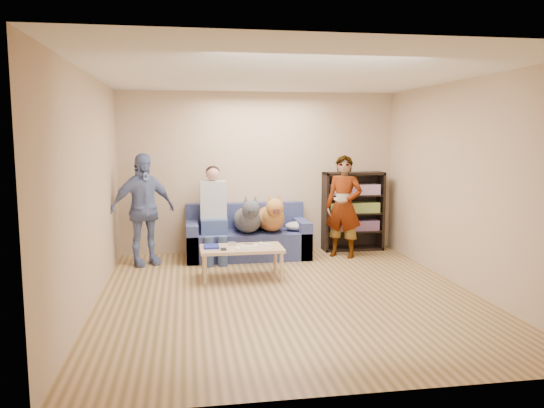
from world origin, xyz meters
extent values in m
plane|color=brown|center=(0.00, 0.00, 0.00)|extent=(5.00, 5.00, 0.00)
plane|color=white|center=(0.00, 0.00, 2.60)|extent=(5.00, 5.00, 0.00)
plane|color=tan|center=(0.00, 2.50, 1.30)|extent=(4.50, 0.00, 4.50)
plane|color=tan|center=(0.00, -2.50, 1.30)|extent=(4.50, 0.00, 4.50)
plane|color=tan|center=(-2.25, 0.00, 1.30)|extent=(0.00, 5.00, 5.00)
plane|color=tan|center=(2.25, 0.00, 1.30)|extent=(0.00, 5.00, 5.00)
ellipsoid|color=#A9A8AD|center=(0.52, 1.95, 0.49)|extent=(0.38, 0.33, 0.13)
imported|color=gray|center=(1.25, 1.85, 0.80)|extent=(0.70, 0.64, 1.60)
imported|color=#717FB5|center=(-1.82, 1.83, 0.83)|extent=(1.05, 0.78, 1.65)
cube|color=white|center=(1.05, 1.65, 0.95)|extent=(0.06, 0.11, 0.03)
cube|color=navy|center=(-0.87, 0.91, 0.43)|extent=(0.20, 0.26, 0.03)
cube|color=silver|center=(-0.42, 0.76, 0.43)|extent=(0.26, 0.20, 0.02)
cube|color=#B7B493|center=(-0.39, 0.78, 0.44)|extent=(0.22, 0.17, 0.01)
cube|color=#A9A9AE|center=(-0.59, 0.98, 0.45)|extent=(0.11, 0.06, 0.05)
cube|color=white|center=(-0.19, 0.96, 0.43)|extent=(0.04, 0.13, 0.03)
cube|color=white|center=(-0.11, 0.88, 0.43)|extent=(0.09, 0.06, 0.03)
cylinder|color=white|center=(-0.27, 0.84, 0.43)|extent=(0.07, 0.07, 0.02)
cylinder|color=white|center=(-0.27, 0.92, 0.43)|extent=(0.07, 0.07, 0.02)
cylinder|color=orange|center=(-0.49, 0.70, 0.42)|extent=(0.13, 0.06, 0.01)
cylinder|color=black|center=(-0.35, 1.04, 0.42)|extent=(0.13, 0.08, 0.01)
cube|color=black|center=(-0.72, 0.74, 0.43)|extent=(0.07, 0.12, 0.02)
cube|color=#515B93|center=(-0.25, 2.05, 0.21)|extent=(1.90, 0.85, 0.42)
cube|color=#515B93|center=(-0.25, 2.38, 0.62)|extent=(1.90, 0.18, 0.40)
cube|color=#515B93|center=(-1.11, 2.05, 0.29)|extent=(0.18, 0.85, 0.58)
cube|color=#515B93|center=(0.61, 2.05, 0.29)|extent=(0.18, 0.85, 0.58)
cube|color=#3A5880|center=(-0.78, 1.97, 0.53)|extent=(0.40, 0.38, 0.22)
cylinder|color=#3D5486|center=(-0.88, 1.55, 0.21)|extent=(0.14, 0.14, 0.47)
cylinder|color=#3A5480|center=(-0.68, 1.55, 0.21)|extent=(0.14, 0.14, 0.47)
cube|color=silver|center=(-0.78, 2.07, 0.92)|extent=(0.40, 0.24, 0.58)
sphere|color=tan|center=(-0.78, 2.07, 1.32)|extent=(0.21, 0.21, 0.21)
ellipsoid|color=black|center=(-0.78, 2.10, 1.35)|extent=(0.22, 0.22, 0.19)
ellipsoid|color=#4A4B54|center=(-0.27, 1.98, 0.61)|extent=(0.43, 0.90, 0.37)
sphere|color=#52535E|center=(-0.27, 1.65, 0.69)|extent=(0.32, 0.32, 0.32)
sphere|color=#45474E|center=(-0.27, 1.48, 0.84)|extent=(0.26, 0.26, 0.26)
cube|color=black|center=(-0.27, 1.35, 0.81)|extent=(0.08, 0.12, 0.07)
cone|color=#4B4D56|center=(-0.34, 1.50, 0.98)|extent=(0.08, 0.08, 0.12)
cone|color=#53545E|center=(-0.20, 1.50, 0.98)|extent=(0.08, 0.08, 0.12)
cylinder|color=#494C53|center=(-0.27, 2.40, 0.57)|extent=(0.05, 0.29, 0.17)
ellipsoid|color=#A66832|center=(0.10, 2.03, 0.61)|extent=(0.43, 0.90, 0.38)
sphere|color=gold|center=(0.10, 1.73, 0.70)|extent=(0.33, 0.33, 0.33)
sphere|color=#C9873D|center=(0.10, 1.57, 0.85)|extent=(0.26, 0.26, 0.26)
cube|color=#4E261B|center=(0.10, 1.45, 0.81)|extent=(0.08, 0.13, 0.08)
cone|color=#B38236|center=(0.04, 1.59, 0.98)|extent=(0.08, 0.08, 0.13)
cone|color=#C9743D|center=(0.17, 1.59, 0.98)|extent=(0.08, 0.08, 0.13)
cylinder|color=#B97938|center=(0.10, 2.42, 0.57)|extent=(0.05, 0.29, 0.17)
cube|color=tan|center=(-0.47, 0.86, 0.40)|extent=(1.10, 0.60, 0.04)
cylinder|color=tan|center=(-0.97, 0.61, 0.19)|extent=(0.05, 0.05, 0.38)
cylinder|color=#CEBB7F|center=(0.03, 0.61, 0.19)|extent=(0.05, 0.05, 0.38)
cylinder|color=tan|center=(-0.97, 1.11, 0.19)|extent=(0.05, 0.05, 0.38)
cylinder|color=tan|center=(0.03, 1.11, 0.19)|extent=(0.05, 0.05, 0.38)
cube|color=black|center=(1.07, 2.32, 0.65)|extent=(0.04, 0.34, 1.30)
cube|color=black|center=(2.03, 2.32, 0.65)|extent=(0.04, 0.34, 1.30)
cube|color=black|center=(1.55, 2.32, 1.28)|extent=(1.00, 0.34, 0.04)
cube|color=black|center=(1.55, 2.32, 0.02)|extent=(1.00, 0.34, 0.04)
cube|color=black|center=(1.55, 2.48, 0.65)|extent=(1.00, 0.02, 1.30)
cube|color=black|center=(1.55, 2.32, 0.32)|extent=(0.94, 0.32, 0.03)
cube|color=black|center=(1.55, 2.32, 0.62)|extent=(0.94, 0.32, 0.02)
cube|color=black|center=(1.55, 2.32, 0.92)|extent=(0.94, 0.32, 0.02)
cube|color=#B23333|center=(1.55, 2.30, 0.42)|extent=(0.84, 0.24, 0.17)
cube|color=gold|center=(1.55, 2.30, 0.72)|extent=(0.84, 0.24, 0.17)
cube|color=#994C99|center=(1.55, 2.30, 1.02)|extent=(0.84, 0.24, 0.17)
camera|label=1|loc=(-1.19, -6.07, 1.91)|focal=35.00mm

